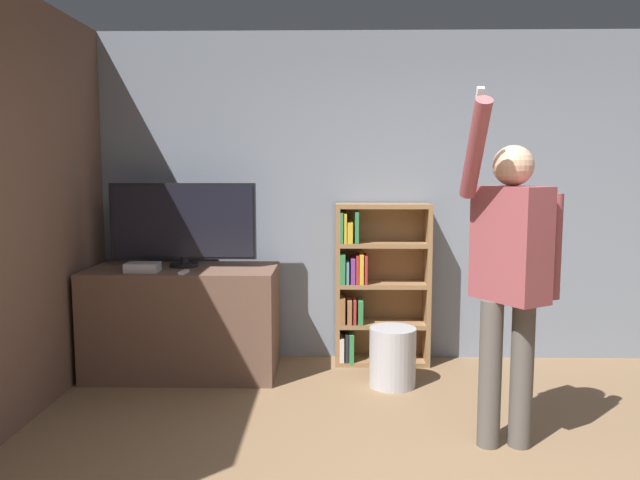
{
  "coord_description": "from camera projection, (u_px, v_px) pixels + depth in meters",
  "views": [
    {
      "loc": [
        -0.68,
        -2.56,
        1.6
      ],
      "look_at": [
        -0.76,
        1.49,
        1.13
      ],
      "focal_mm": 35.0,
      "sensor_mm": 36.0,
      "label": 1
    }
  ],
  "objects": [
    {
      "name": "remote_loose",
      "position": [
        184.0,
        272.0,
        4.55
      ],
      "size": [
        0.05,
        0.14,
        0.02
      ],
      "color": "white",
      "rests_on": "tv_ledge"
    },
    {
      "name": "wall_side_brick",
      "position": [
        22.0,
        208.0,
        3.9
      ],
      "size": [
        0.06,
        4.21,
        2.7
      ],
      "color": "brown",
      "rests_on": "ground_plane"
    },
    {
      "name": "wall_back",
      "position": [
        414.0,
        198.0,
        5.18
      ],
      "size": [
        7.19,
        0.06,
        2.7
      ],
      "color": "gray",
      "rests_on": "ground_plane"
    },
    {
      "name": "person",
      "position": [
        510.0,
        267.0,
        3.48
      ],
      "size": [
        0.57,
        0.56,
        2.02
      ],
      "rotation": [
        0.0,
        0.0,
        -1.02
      ],
      "color": "#56514C",
      "rests_on": "ground_plane"
    },
    {
      "name": "bookshelf",
      "position": [
        374.0,
        284.0,
        5.08
      ],
      "size": [
        0.76,
        0.28,
        1.31
      ],
      "color": "#997047",
      "rests_on": "ground_plane"
    },
    {
      "name": "tv_ledge",
      "position": [
        184.0,
        320.0,
        4.86
      ],
      "size": [
        1.44,
        0.71,
        0.83
      ],
      "color": "brown",
      "rests_on": "ground_plane"
    },
    {
      "name": "game_console",
      "position": [
        142.0,
        267.0,
        4.62
      ],
      "size": [
        0.24,
        0.16,
        0.07
      ],
      "color": "silver",
      "rests_on": "tv_ledge"
    },
    {
      "name": "waste_bin",
      "position": [
        393.0,
        357.0,
        4.58
      ],
      "size": [
        0.34,
        0.34,
        0.44
      ],
      "color": "#B7B7BC",
      "rests_on": "ground_plane"
    },
    {
      "name": "television",
      "position": [
        183.0,
        223.0,
        4.82
      ],
      "size": [
        1.13,
        0.22,
        0.65
      ],
      "color": "black",
      "rests_on": "tv_ledge"
    }
  ]
}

